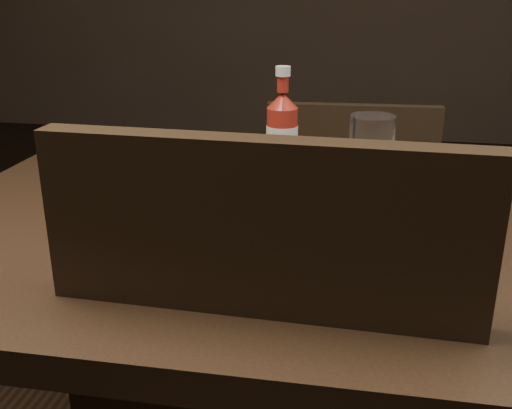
% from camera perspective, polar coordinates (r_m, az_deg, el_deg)
% --- Properties ---
extents(dining_table, '(1.20, 0.80, 0.04)m').
position_cam_1_polar(dining_table, '(0.89, 7.45, -2.17)').
color(dining_table, black).
rests_on(dining_table, ground).
extents(chair_far, '(0.39, 0.39, 0.04)m').
position_cam_1_polar(chair_far, '(1.55, 8.36, -4.18)').
color(chair_far, black).
rests_on(chair_far, ground).
extents(plate, '(0.28, 0.28, 0.01)m').
position_cam_1_polar(plate, '(0.78, -0.13, -3.34)').
color(plate, white).
rests_on(plate, dining_table).
extents(sandwich_half_a, '(0.09, 0.09, 0.02)m').
position_cam_1_polar(sandwich_half_a, '(0.78, 0.70, -2.13)').
color(sandwich_half_a, beige).
rests_on(sandwich_half_a, plate).
extents(sandwich_half_b, '(0.10, 0.10, 0.02)m').
position_cam_1_polar(sandwich_half_b, '(0.77, 7.93, -2.78)').
color(sandwich_half_b, beige).
rests_on(sandwich_half_b, plate).
extents(fries_pile, '(0.12, 0.12, 0.05)m').
position_cam_1_polar(fries_pile, '(0.79, -4.80, -1.07)').
color(fries_pile, orange).
rests_on(fries_pile, plate).
extents(ketchup_bottle, '(0.07, 0.07, 0.11)m').
position_cam_1_polar(ketchup_bottle, '(1.07, 2.49, 6.29)').
color(ketchup_bottle, maroon).
rests_on(ketchup_bottle, dining_table).
extents(tumbler, '(0.08, 0.08, 0.12)m').
position_cam_1_polar(tumbler, '(1.02, 10.88, 5.02)').
color(tumbler, white).
rests_on(tumbler, dining_table).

